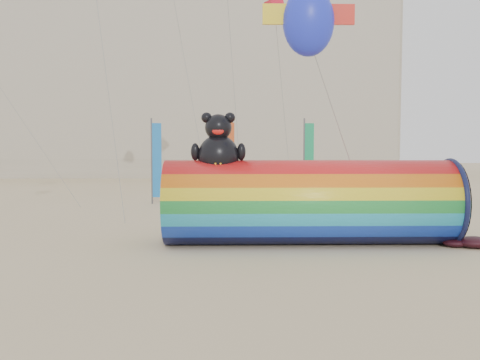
{
  "coord_description": "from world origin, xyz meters",
  "views": [
    {
      "loc": [
        0.14,
        -17.33,
        3.72
      ],
      "look_at": [
        0.5,
        1.5,
        2.4
      ],
      "focal_mm": 40.0,
      "sensor_mm": 36.0,
      "label": 1
    }
  ],
  "objects_px": {
    "windsock_assembly": "(309,200)",
    "kite_handler": "(432,217)",
    "fabric_bundle": "(479,243)",
    "hotel_building": "(126,86)"
  },
  "relations": [
    {
      "from": "windsock_assembly",
      "to": "kite_handler",
      "type": "bearing_deg",
      "value": 6.0
    },
    {
      "from": "kite_handler",
      "to": "fabric_bundle",
      "type": "distance_m",
      "value": 1.96
    },
    {
      "from": "hotel_building",
      "to": "kite_handler",
      "type": "bearing_deg",
      "value": -65.45
    },
    {
      "from": "hotel_building",
      "to": "windsock_assembly",
      "type": "bearing_deg",
      "value": -71.05
    },
    {
      "from": "hotel_building",
      "to": "fabric_bundle",
      "type": "bearing_deg",
      "value": -64.85
    },
    {
      "from": "hotel_building",
      "to": "fabric_bundle",
      "type": "distance_m",
      "value": 50.42
    },
    {
      "from": "fabric_bundle",
      "to": "kite_handler",
      "type": "bearing_deg",
      "value": 131.24
    },
    {
      "from": "windsock_assembly",
      "to": "hotel_building",
      "type": "bearing_deg",
      "value": 108.95
    },
    {
      "from": "windsock_assembly",
      "to": "kite_handler",
      "type": "relative_size",
      "value": 5.74
    },
    {
      "from": "windsock_assembly",
      "to": "kite_handler",
      "type": "height_order",
      "value": "windsock_assembly"
    }
  ]
}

